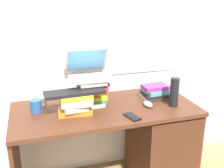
{
  "coord_description": "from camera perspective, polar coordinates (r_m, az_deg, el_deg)",
  "views": [
    {
      "loc": [
        -0.5,
        -1.82,
        1.56
      ],
      "look_at": [
        0.05,
        0.0,
        0.91
      ],
      "focal_mm": 43.8,
      "sensor_mm": 36.0,
      "label": 1
    }
  ],
  "objects": [
    {
      "name": "wall_back",
      "position": [
        2.26,
        -3.99,
        12.16
      ],
      "size": [
        6.0,
        0.06,
        2.6
      ],
      "color": "white",
      "rests_on": "ground"
    },
    {
      "name": "desk",
      "position": [
        2.3,
        7.35,
        -11.61
      ],
      "size": [
        1.38,
        0.63,
        0.73
      ],
      "color": "#4C2819",
      "rests_on": "ground"
    },
    {
      "name": "book_stack_tall",
      "position": [
        2.08,
        -4.29,
        -1.69
      ],
      "size": [
        0.26,
        0.2,
        0.21
      ],
      "color": "beige",
      "rests_on": "desk"
    },
    {
      "name": "book_stack_keyboard_riser",
      "position": [
        1.95,
        -7.67,
        -4.06
      ],
      "size": [
        0.25,
        0.19,
        0.15
      ],
      "color": "orange",
      "rests_on": "desk"
    },
    {
      "name": "book_stack_side",
      "position": [
        2.26,
        9.03,
        -1.57
      ],
      "size": [
        0.24,
        0.2,
        0.11
      ],
      "color": "beige",
      "rests_on": "desk"
    },
    {
      "name": "laptop",
      "position": [
        2.09,
        -4.81,
        2.87
      ],
      "size": [
        0.32,
        0.31,
        0.2
      ],
      "color": "#B7BABF",
      "rests_on": "book_stack_tall"
    },
    {
      "name": "keyboard",
      "position": [
        1.93,
        -7.84,
        -1.75
      ],
      "size": [
        0.43,
        0.16,
        0.02
      ],
      "primitive_type": "cube",
      "rotation": [
        0.0,
        0.0,
        0.05
      ],
      "color": "black",
      "rests_on": "book_stack_keyboard_riser"
    },
    {
      "name": "computer_mouse",
      "position": [
        2.09,
        7.49,
        -4.18
      ],
      "size": [
        0.06,
        0.1,
        0.04
      ],
      "primitive_type": "ellipsoid",
      "color": "#A5A8AD",
      "rests_on": "desk"
    },
    {
      "name": "mug",
      "position": [
        2.05,
        -15.55,
        -4.42
      ],
      "size": [
        0.12,
        0.08,
        0.09
      ],
      "color": "#265999",
      "rests_on": "desk"
    },
    {
      "name": "water_bottle",
      "position": [
        2.1,
        12.87,
        -1.65
      ],
      "size": [
        0.07,
        0.07,
        0.22
      ],
      "primitive_type": "cylinder",
      "color": "black",
      "rests_on": "desk"
    },
    {
      "name": "cell_phone",
      "position": [
        1.91,
        4.21,
        -6.8
      ],
      "size": [
        0.1,
        0.15,
        0.01
      ],
      "primitive_type": "cube",
      "rotation": [
        0.0,
        0.0,
        0.26
      ],
      "color": "black",
      "rests_on": "desk"
    }
  ]
}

